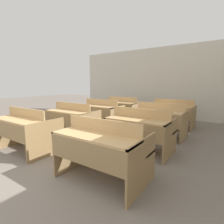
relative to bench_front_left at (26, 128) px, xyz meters
The scene contains 10 objects.
wall_back 5.16m from the bench_front_left, 80.90° to the left, with size 6.99×0.06×2.71m.
bench_front_left is the anchor object (origin of this frame).
bench_front_right 1.87m from the bench_front_left, ahead, with size 1.19×0.79×0.85m.
bench_second_left 1.20m from the bench_front_left, 89.52° to the left, with size 1.19×0.79×0.85m.
bench_second_right 2.22m from the bench_front_left, 33.53° to the left, with size 1.19×0.79×0.85m.
bench_third_left 2.40m from the bench_front_left, 90.02° to the left, with size 1.19×0.79×0.85m.
bench_third_right 3.03m from the bench_front_left, 52.50° to the left, with size 1.19×0.79×0.85m.
bench_back_left 3.63m from the bench_front_left, 89.81° to the left, with size 1.19×0.79×0.85m.
bench_back_right 4.05m from the bench_front_left, 63.01° to the left, with size 1.19×0.79×0.85m.
schoolbag 0.95m from the bench_front_left, behind, with size 0.34×0.28×0.32m.
Camera 1 is at (2.45, -0.45, 1.31)m, focal length 28.00 mm.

